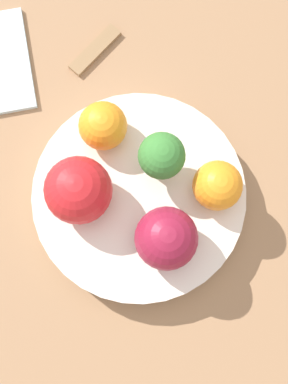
{
  "coord_description": "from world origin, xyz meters",
  "views": [
    {
      "loc": [
        -0.1,
        0.0,
        0.57
      ],
      "look_at": [
        0.0,
        0.0,
        0.06
      ],
      "focal_mm": 50.0,
      "sensor_mm": 36.0,
      "label": 1
    }
  ],
  "objects_px": {
    "orange_front": "(108,126)",
    "spoon": "(100,50)",
    "broccoli": "(167,157)",
    "apple_green": "(84,190)",
    "bowl": "(144,197)",
    "orange_back": "(222,181)",
    "apple_red": "(172,238)"
  },
  "relations": [
    {
      "from": "apple_red",
      "to": "orange_front",
      "type": "bearing_deg",
      "value": 25.98
    },
    {
      "from": "broccoli",
      "to": "spoon",
      "type": "height_order",
      "value": "broccoli"
    },
    {
      "from": "broccoli",
      "to": "orange_back",
      "type": "height_order",
      "value": "broccoli"
    },
    {
      "from": "apple_red",
      "to": "orange_front",
      "type": "height_order",
      "value": "apple_red"
    },
    {
      "from": "apple_green",
      "to": "bowl",
      "type": "bearing_deg",
      "value": -90.06
    },
    {
      "from": "bowl",
      "to": "orange_back",
      "type": "xyz_separation_m",
      "value": [
        0.0,
        -0.07,
        0.04
      ]
    },
    {
      "from": "bowl",
      "to": "apple_red",
      "type": "xyz_separation_m",
      "value": [
        -0.05,
        -0.02,
        0.05
      ]
    },
    {
      "from": "apple_green",
      "to": "spoon",
      "type": "relative_size",
      "value": 1.06
    },
    {
      "from": "apple_green",
      "to": "spoon",
      "type": "bearing_deg",
      "value": -4.95
    },
    {
      "from": "orange_front",
      "to": "spoon",
      "type": "xyz_separation_m",
      "value": [
        0.11,
        0.01,
        -0.06
      ]
    },
    {
      "from": "bowl",
      "to": "apple_green",
      "type": "height_order",
      "value": "apple_green"
    },
    {
      "from": "apple_red",
      "to": "broccoli",
      "type": "bearing_deg",
      "value": 0.42
    },
    {
      "from": "apple_red",
      "to": "spoon",
      "type": "xyz_separation_m",
      "value": [
        0.22,
        0.06,
        -0.06
      ]
    },
    {
      "from": "apple_green",
      "to": "broccoli",
      "type": "bearing_deg",
      "value": -71.35
    },
    {
      "from": "apple_red",
      "to": "spoon",
      "type": "height_order",
      "value": "apple_red"
    },
    {
      "from": "orange_back",
      "to": "spoon",
      "type": "distance_m",
      "value": 0.21
    },
    {
      "from": "orange_back",
      "to": "orange_front",
      "type": "bearing_deg",
      "value": 60.56
    },
    {
      "from": "broccoli",
      "to": "apple_red",
      "type": "bearing_deg",
      "value": -179.58
    },
    {
      "from": "apple_red",
      "to": "orange_front",
      "type": "distance_m",
      "value": 0.12
    },
    {
      "from": "apple_green",
      "to": "apple_red",
      "type": "bearing_deg",
      "value": -121.4
    },
    {
      "from": "apple_green",
      "to": "orange_front",
      "type": "height_order",
      "value": "apple_green"
    },
    {
      "from": "broccoli",
      "to": "spoon",
      "type": "relative_size",
      "value": 1.07
    },
    {
      "from": "broccoli",
      "to": "bowl",
      "type": "bearing_deg",
      "value": 139.61
    },
    {
      "from": "orange_front",
      "to": "apple_green",
      "type": "bearing_deg",
      "value": 159.3
    },
    {
      "from": "apple_green",
      "to": "orange_front",
      "type": "relative_size",
      "value": 1.34
    },
    {
      "from": "bowl",
      "to": "broccoli",
      "type": "bearing_deg",
      "value": -40.39
    },
    {
      "from": "orange_back",
      "to": "apple_green",
      "type": "bearing_deg",
      "value": 91.91
    },
    {
      "from": "bowl",
      "to": "orange_back",
      "type": "distance_m",
      "value": 0.08
    },
    {
      "from": "orange_front",
      "to": "apple_red",
      "type": "bearing_deg",
      "value": -154.02
    },
    {
      "from": "apple_red",
      "to": "spoon",
      "type": "bearing_deg",
      "value": 16.28
    },
    {
      "from": "apple_red",
      "to": "spoon",
      "type": "relative_size",
      "value": 0.98
    },
    {
      "from": "apple_red",
      "to": "apple_green",
      "type": "distance_m",
      "value": 0.09
    }
  ]
}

